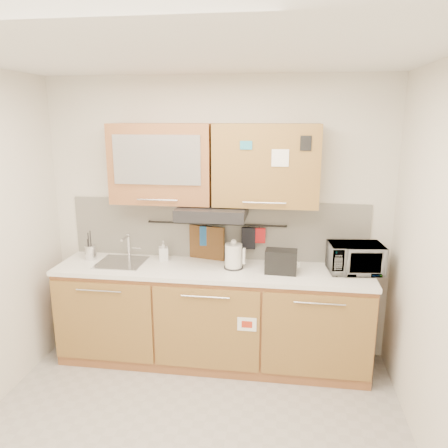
% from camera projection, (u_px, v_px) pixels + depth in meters
% --- Properties ---
extents(ceiling, '(3.20, 3.20, 0.00)m').
position_uv_depth(ceiling, '(173.00, 48.00, 2.36)').
color(ceiling, white).
rests_on(ceiling, wall_back).
extents(wall_back, '(3.20, 0.00, 3.20)m').
position_uv_depth(wall_back, '(217.00, 219.00, 4.11)').
color(wall_back, silver).
rests_on(wall_back, ground).
extents(base_cabinet, '(2.80, 0.64, 0.88)m').
position_uv_depth(base_cabinet, '(212.00, 320.00, 4.03)').
color(base_cabinet, '#985F36').
rests_on(base_cabinet, floor).
extents(countertop, '(2.82, 0.62, 0.04)m').
position_uv_depth(countertop, '(212.00, 270.00, 3.91)').
color(countertop, white).
rests_on(countertop, base_cabinet).
extents(backsplash, '(2.80, 0.02, 0.56)m').
position_uv_depth(backsplash, '(217.00, 229.00, 4.12)').
color(backsplash, silver).
rests_on(backsplash, countertop).
extents(upper_cabinets, '(1.82, 0.37, 0.70)m').
position_uv_depth(upper_cabinets, '(213.00, 164.00, 3.81)').
color(upper_cabinets, '#985F36').
rests_on(upper_cabinets, wall_back).
extents(range_hood, '(0.60, 0.46, 0.10)m').
position_uv_depth(range_hood, '(212.00, 212.00, 3.84)').
color(range_hood, black).
rests_on(range_hood, upper_cabinets).
extents(sink, '(0.42, 0.40, 0.26)m').
position_uv_depth(sink, '(122.00, 262.00, 4.04)').
color(sink, silver).
rests_on(sink, countertop).
extents(utensil_rail, '(1.30, 0.02, 0.02)m').
position_uv_depth(utensil_rail, '(216.00, 224.00, 4.07)').
color(utensil_rail, black).
rests_on(utensil_rail, backsplash).
extents(utensil_crock, '(0.14, 0.14, 0.28)m').
position_uv_depth(utensil_crock, '(91.00, 252.00, 4.13)').
color(utensil_crock, silver).
rests_on(utensil_crock, countertop).
extents(kettle, '(0.19, 0.17, 0.27)m').
position_uv_depth(kettle, '(234.00, 257.00, 3.87)').
color(kettle, silver).
rests_on(kettle, countertop).
extents(toaster, '(0.28, 0.17, 0.20)m').
position_uv_depth(toaster, '(281.00, 261.00, 3.76)').
color(toaster, black).
rests_on(toaster, countertop).
extents(microwave, '(0.49, 0.36, 0.25)m').
position_uv_depth(microwave, '(355.00, 258.00, 3.77)').
color(microwave, '#999999').
rests_on(microwave, countertop).
extents(soap_bottle, '(0.11, 0.11, 0.19)m').
position_uv_depth(soap_bottle, '(163.00, 251.00, 4.09)').
color(soap_bottle, '#999999').
rests_on(soap_bottle, countertop).
extents(cutting_board, '(0.35, 0.11, 0.43)m').
position_uv_depth(cutting_board, '(207.00, 248.00, 4.13)').
color(cutting_board, brown).
rests_on(cutting_board, utensil_rail).
extents(oven_mitt, '(0.11, 0.04, 0.19)m').
position_uv_depth(oven_mitt, '(206.00, 236.00, 4.10)').
color(oven_mitt, '#1E538D').
rests_on(oven_mitt, utensil_rail).
extents(dark_pouch, '(0.13, 0.04, 0.20)m').
position_uv_depth(dark_pouch, '(248.00, 238.00, 4.05)').
color(dark_pouch, black).
rests_on(dark_pouch, utensil_rail).
extents(pot_holder, '(0.12, 0.02, 0.14)m').
position_uv_depth(pot_holder, '(259.00, 236.00, 4.03)').
color(pot_holder, '#AC1719').
rests_on(pot_holder, utensil_rail).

